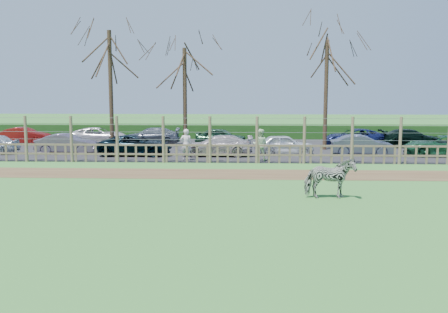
{
  "coord_description": "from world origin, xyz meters",
  "views": [
    {
      "loc": [
        1.95,
        -18.36,
        3.94
      ],
      "look_at": [
        1.0,
        2.5,
        1.1
      ],
      "focal_mm": 40.0,
      "sensor_mm": 36.0,
      "label": 1
    }
  ],
  "objects_px": {
    "car_2": "(135,145)",
    "car_6": "(441,146)",
    "crow": "(317,169)",
    "car_5": "(362,145)",
    "tree_right": "(327,68)",
    "car_12": "(355,138)",
    "tree_left": "(110,61)",
    "car_3": "(217,146)",
    "tree_mid": "(185,74)",
    "car_8": "(98,136)",
    "car_13": "(411,138)",
    "car_9": "(150,136)",
    "visitor_a": "(186,145)",
    "car_7": "(24,136)",
    "zebra": "(330,178)",
    "car_4": "(284,145)",
    "visitor_b": "(260,145)",
    "car_10": "(221,137)",
    "car_1": "(67,144)"
  },
  "relations": [
    {
      "from": "tree_left",
      "to": "crow",
      "type": "height_order",
      "value": "tree_left"
    },
    {
      "from": "tree_mid",
      "to": "car_3",
      "type": "bearing_deg",
      "value": -52.28
    },
    {
      "from": "visitor_a",
      "to": "car_6",
      "type": "distance_m",
      "value": 14.92
    },
    {
      "from": "car_3",
      "to": "car_6",
      "type": "bearing_deg",
      "value": 91.42
    },
    {
      "from": "tree_mid",
      "to": "car_1",
      "type": "relative_size",
      "value": 1.87
    },
    {
      "from": "crow",
      "to": "car_5",
      "type": "distance_m",
      "value": 6.62
    },
    {
      "from": "visitor_b",
      "to": "crow",
      "type": "relative_size",
      "value": 6.14
    },
    {
      "from": "car_7",
      "to": "tree_left",
      "type": "bearing_deg",
      "value": -118.37
    },
    {
      "from": "car_2",
      "to": "car_12",
      "type": "bearing_deg",
      "value": -69.65
    },
    {
      "from": "car_2",
      "to": "car_6",
      "type": "xyz_separation_m",
      "value": [
        17.96,
        0.6,
        0.0
      ]
    },
    {
      "from": "visitor_a",
      "to": "car_7",
      "type": "height_order",
      "value": "visitor_a"
    },
    {
      "from": "tree_left",
      "to": "car_6",
      "type": "relative_size",
      "value": 1.82
    },
    {
      "from": "car_8",
      "to": "car_5",
      "type": "bearing_deg",
      "value": -110.84
    },
    {
      "from": "car_10",
      "to": "car_13",
      "type": "xyz_separation_m",
      "value": [
        12.86,
        -0.37,
        0.0
      ]
    },
    {
      "from": "tree_left",
      "to": "car_3",
      "type": "xyz_separation_m",
      "value": [
        6.73,
        -1.89,
        -4.98
      ]
    },
    {
      "from": "car_6",
      "to": "car_8",
      "type": "distance_m",
      "value": 22.44
    },
    {
      "from": "car_5",
      "to": "car_4",
      "type": "bearing_deg",
      "value": 94.03
    },
    {
      "from": "car_4",
      "to": "tree_left",
      "type": "bearing_deg",
      "value": 79.07
    },
    {
      "from": "car_4",
      "to": "car_12",
      "type": "height_order",
      "value": "same"
    },
    {
      "from": "car_6",
      "to": "car_7",
      "type": "relative_size",
      "value": 1.19
    },
    {
      "from": "tree_mid",
      "to": "car_8",
      "type": "distance_m",
      "value": 8.25
    },
    {
      "from": "car_3",
      "to": "car_6",
      "type": "height_order",
      "value": "same"
    },
    {
      "from": "zebra",
      "to": "car_13",
      "type": "height_order",
      "value": "zebra"
    },
    {
      "from": "car_3",
      "to": "car_7",
      "type": "xyz_separation_m",
      "value": [
        -13.98,
        5.42,
        0.0
      ]
    },
    {
      "from": "zebra",
      "to": "car_5",
      "type": "relative_size",
      "value": 0.49
    },
    {
      "from": "car_6",
      "to": "car_13",
      "type": "bearing_deg",
      "value": -171.43
    },
    {
      "from": "crow",
      "to": "car_2",
      "type": "relative_size",
      "value": 0.07
    },
    {
      "from": "crow",
      "to": "car_13",
      "type": "height_order",
      "value": "car_13"
    },
    {
      "from": "visitor_a",
      "to": "car_10",
      "type": "xyz_separation_m",
      "value": [
        1.54,
        7.25,
        -0.26
      ]
    },
    {
      "from": "tree_left",
      "to": "car_13",
      "type": "xyz_separation_m",
      "value": [
        19.53,
        3.12,
        -4.98
      ]
    },
    {
      "from": "zebra",
      "to": "car_6",
      "type": "relative_size",
      "value": 0.41
    },
    {
      "from": "car_9",
      "to": "visitor_b",
      "type": "bearing_deg",
      "value": 41.02
    },
    {
      "from": "tree_right",
      "to": "car_2",
      "type": "relative_size",
      "value": 1.7
    },
    {
      "from": "car_5",
      "to": "car_6",
      "type": "distance_m",
      "value": 4.56
    },
    {
      "from": "car_2",
      "to": "car_7",
      "type": "relative_size",
      "value": 1.19
    },
    {
      "from": "car_8",
      "to": "car_9",
      "type": "bearing_deg",
      "value": -95.73
    },
    {
      "from": "tree_left",
      "to": "tree_right",
      "type": "height_order",
      "value": "tree_left"
    },
    {
      "from": "tree_left",
      "to": "car_8",
      "type": "xyz_separation_m",
      "value": [
        -2.03,
        3.74,
        -4.98
      ]
    },
    {
      "from": "car_5",
      "to": "car_9",
      "type": "xyz_separation_m",
      "value": [
        -13.56,
        4.94,
        0.0
      ]
    },
    {
      "from": "zebra",
      "to": "car_12",
      "type": "xyz_separation_m",
      "value": [
        4.39,
        16.43,
        -0.11
      ]
    },
    {
      "from": "car_13",
      "to": "zebra",
      "type": "bearing_deg",
      "value": 152.87
    },
    {
      "from": "tree_left",
      "to": "tree_mid",
      "type": "height_order",
      "value": "tree_left"
    },
    {
      "from": "car_5",
      "to": "zebra",
      "type": "bearing_deg",
      "value": 167.18
    },
    {
      "from": "car_1",
      "to": "car_2",
      "type": "height_order",
      "value": "same"
    },
    {
      "from": "car_7",
      "to": "car_10",
      "type": "height_order",
      "value": "same"
    },
    {
      "from": "tree_mid",
      "to": "car_10",
      "type": "distance_m",
      "value": 5.36
    },
    {
      "from": "car_9",
      "to": "crow",
      "type": "bearing_deg",
      "value": 39.08
    },
    {
      "from": "car_5",
      "to": "car_12",
      "type": "height_order",
      "value": "same"
    },
    {
      "from": "car_3",
      "to": "car_8",
      "type": "height_order",
      "value": "same"
    },
    {
      "from": "car_5",
      "to": "visitor_a",
      "type": "bearing_deg",
      "value": 109.0
    }
  ]
}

